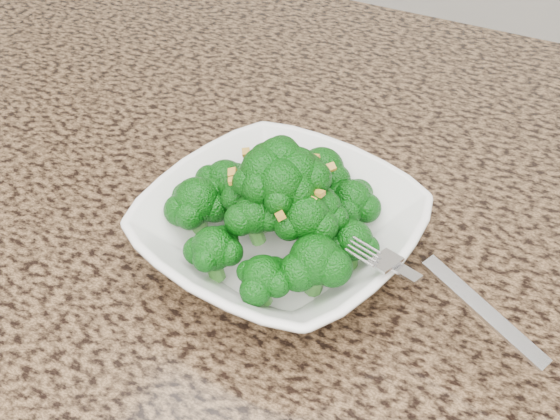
% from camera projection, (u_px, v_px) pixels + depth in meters
% --- Properties ---
extents(granite_counter, '(1.64, 1.04, 0.03)m').
position_uv_depth(granite_counter, '(233.00, 276.00, 0.59)').
color(granite_counter, brown).
rests_on(granite_counter, cabinet).
extents(bowl, '(0.25, 0.25, 0.05)m').
position_uv_depth(bowl, '(280.00, 232.00, 0.57)').
color(bowl, white).
rests_on(bowl, granite_counter).
extents(broccoli_pile, '(0.19, 0.19, 0.07)m').
position_uv_depth(broccoli_pile, '(280.00, 173.00, 0.53)').
color(broccoli_pile, '#084D09').
rests_on(broccoli_pile, bowl).
extents(garlic_topping, '(0.11, 0.11, 0.01)m').
position_uv_depth(garlic_topping, '(280.00, 132.00, 0.51)').
color(garlic_topping, gold).
rests_on(garlic_topping, broccoli_pile).
extents(fork, '(0.17, 0.09, 0.01)m').
position_uv_depth(fork, '(412.00, 275.00, 0.49)').
color(fork, silver).
rests_on(fork, bowl).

